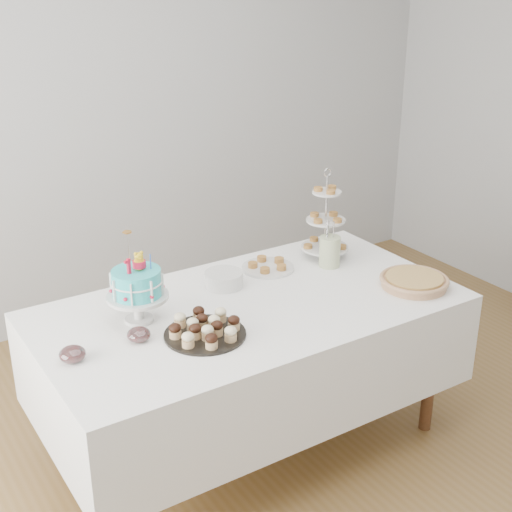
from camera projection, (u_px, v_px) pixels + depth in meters
floor at (285, 478)px, 3.29m from camera, size 5.00×5.00×0.00m
walls at (290, 200)px, 2.77m from camera, size 5.04×4.04×2.70m
table at (250, 348)px, 3.31m from camera, size 1.92×1.02×0.77m
birthday_cake at (138, 298)px, 3.03m from camera, size 0.27×0.27×0.41m
cupcake_tray at (205, 328)px, 2.94m from camera, size 0.34×0.34×0.08m
pie at (414, 281)px, 3.39m from camera, size 0.33×0.33×0.05m
tiered_stand at (326, 221)px, 3.66m from camera, size 0.25×0.25×0.48m
plate_stack at (224, 279)px, 3.39m from camera, size 0.18×0.18×0.07m
pastry_plate at (268, 266)px, 3.58m from camera, size 0.26×0.26×0.04m
jam_bowl_a at (72, 354)px, 2.76m from camera, size 0.10×0.10×0.06m
jam_bowl_b at (139, 335)px, 2.91m from camera, size 0.10×0.10×0.06m
utensil_pitcher at (330, 250)px, 3.59m from camera, size 0.11×0.11×0.24m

